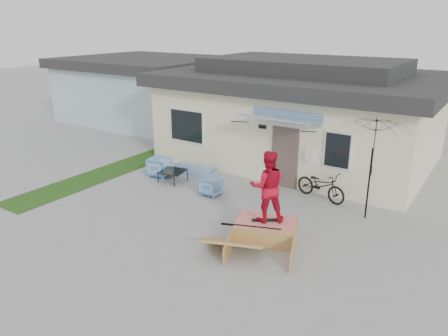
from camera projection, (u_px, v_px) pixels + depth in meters
The scene contains 13 objects.
ground at pixel (179, 228), 11.98m from camera, with size 90.00×90.00×0.00m, color gray.
grass_strip at pixel (106, 173), 16.29m from camera, with size 1.40×8.00×0.01m, color #1D4214.
house at pixel (302, 111), 17.65m from camera, with size 10.80×8.49×4.10m.
neighbor_house at pixel (147, 88), 24.80m from camera, with size 8.60×7.60×3.50m.
loveseat at pixel (196, 166), 16.13m from camera, with size 1.55×0.45×0.60m, color #2568A3.
armchair_left at pixel (160, 166), 15.88m from camera, with size 0.75×0.70×0.77m, color #2568A3.
armchair_right at pixel (211, 185), 14.19m from camera, with size 0.65×0.61×0.67m, color #2568A3.
coffee_table at pixel (173, 176), 15.39m from camera, with size 0.83×0.83×0.41m, color black.
bicycle at pixel (321, 182), 13.74m from camera, with size 0.63×1.79×1.15m, color black.
patio_umbrella at pixel (371, 160), 12.05m from camera, with size 2.22×2.12×2.20m.
skate_ramp at pixel (266, 230), 11.27m from camera, with size 1.54×2.06×0.51m, color #AA7E42, non-canonical shape.
skateboard at pixel (266, 220), 11.23m from camera, with size 0.76×0.19×0.05m, color black.
skater at pixel (268, 185), 10.92m from camera, with size 0.92×0.71×1.87m, color red.
Camera 1 is at (7.04, -8.30, 5.44)m, focal length 34.66 mm.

